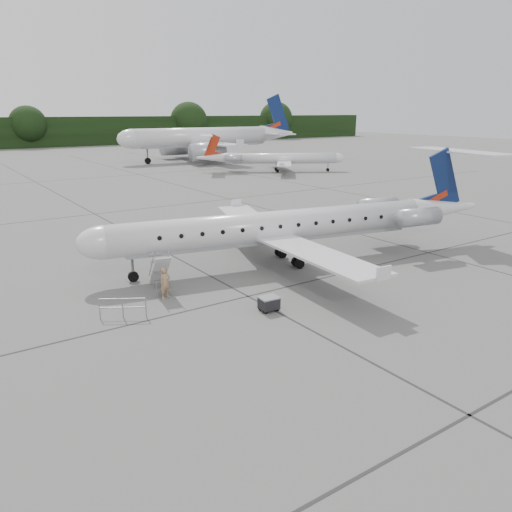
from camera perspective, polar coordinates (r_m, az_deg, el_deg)
ground at (r=26.46m, az=9.31°, el=-5.25°), size 320.00×320.00×0.00m
main_regional_jet at (r=31.74m, az=2.32°, el=5.14°), size 30.58×24.64×6.98m
airstair at (r=27.92m, az=-10.93°, el=-1.80°), size 1.27×2.33×2.19m
passenger at (r=26.83m, az=-10.33°, el=-3.05°), size 0.69×0.52×1.71m
safety_railing at (r=24.86m, az=-14.98°, el=-5.81°), size 1.92×1.21×1.00m
baggage_cart at (r=24.94m, az=1.49°, el=-5.43°), size 0.96×0.80×0.79m
bg_narrowbody at (r=101.39m, az=-6.29°, el=14.38°), size 36.91×27.35×12.85m
bg_regional_right at (r=82.86m, az=3.00°, el=11.66°), size 27.92×25.78×5.96m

